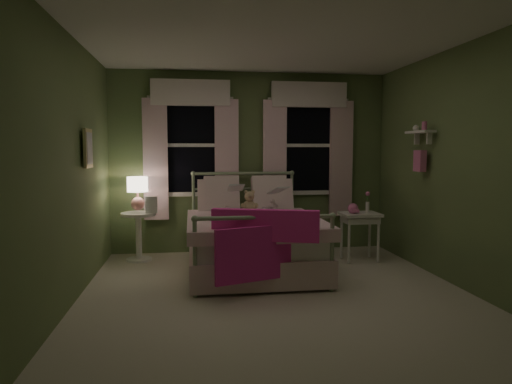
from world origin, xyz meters
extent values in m
plane|color=beige|center=(0.00, 0.00, 0.00)|extent=(4.20, 4.20, 0.00)
plane|color=white|center=(0.00, 0.00, 2.60)|extent=(4.20, 4.20, 0.00)
plane|color=#6C844F|center=(0.00, 2.10, 1.30)|extent=(4.00, 0.00, 4.00)
plane|color=#6C844F|center=(0.00, -2.10, 1.30)|extent=(4.00, 0.00, 4.00)
plane|color=#6C844F|center=(-2.00, 0.00, 1.30)|extent=(0.00, 4.20, 4.20)
plane|color=#6C844F|center=(2.00, 0.00, 1.30)|extent=(0.00, 4.20, 4.20)
cube|color=white|center=(-0.12, 0.98, 0.42)|extent=(1.44, 1.94, 0.26)
cube|color=white|center=(-0.12, 0.98, 0.18)|extent=(1.54, 2.02, 0.30)
cube|color=white|center=(-0.12, 0.83, 0.60)|extent=(1.58, 1.75, 0.14)
cylinder|color=#9EB793|center=(-0.81, 0.98, 0.30)|extent=(0.04, 1.90, 0.04)
cylinder|color=#9EB793|center=(0.57, 0.98, 0.30)|extent=(0.04, 1.90, 0.04)
cylinder|color=#9EB793|center=(-0.83, 1.95, 0.57)|extent=(0.04, 0.04, 1.15)
cylinder|color=#9EB793|center=(0.59, 1.95, 0.57)|extent=(0.04, 0.04, 1.15)
sphere|color=#9EB793|center=(-0.83, 1.95, 1.15)|extent=(0.07, 0.07, 0.07)
sphere|color=#9EB793|center=(0.59, 1.95, 1.15)|extent=(0.07, 0.07, 0.07)
cylinder|color=#9EB793|center=(-0.12, 1.95, 1.15)|extent=(1.42, 0.04, 0.04)
cylinder|color=#9EB793|center=(-0.12, 1.95, 0.93)|extent=(1.38, 0.03, 0.03)
cylinder|color=#9EB793|center=(-0.83, 0.01, 0.40)|extent=(0.04, 0.04, 0.80)
cylinder|color=#9EB793|center=(0.59, 0.01, 0.40)|extent=(0.04, 0.04, 0.80)
sphere|color=#9EB793|center=(-0.83, 0.01, 0.80)|extent=(0.07, 0.07, 0.07)
sphere|color=#9EB793|center=(0.59, 0.01, 0.80)|extent=(0.07, 0.07, 0.07)
cylinder|color=#9EB793|center=(-0.12, 0.01, 0.80)|extent=(1.42, 0.04, 0.04)
cube|color=white|center=(-0.50, 1.68, 0.80)|extent=(0.55, 0.32, 0.57)
cube|color=white|center=(0.26, 1.68, 0.80)|extent=(0.55, 0.32, 0.57)
cube|color=white|center=(-0.45, 1.68, 0.88)|extent=(0.48, 0.30, 0.51)
cube|color=white|center=(0.21, 1.68, 0.88)|extent=(0.48, 0.30, 0.51)
cube|color=#FF31A8|center=(-0.12, 0.01, 0.72)|extent=(1.08, 0.42, 0.32)
cube|color=#DE2B99|center=(-0.12, -0.06, 0.45)|extent=(1.06, 0.39, 0.55)
imported|color=#F7D1DD|center=(-0.40, 1.43, 0.96)|extent=(0.30, 0.21, 0.78)
imported|color=#F7D1DD|center=(0.16, 1.43, 0.91)|extent=(0.40, 0.36, 0.69)
imported|color=beige|center=(-0.40, 1.18, 0.96)|extent=(0.20, 0.12, 0.26)
imported|color=beige|center=(0.16, 1.18, 0.92)|extent=(0.23, 0.18, 0.26)
sphere|color=tan|center=(-0.12, 1.28, 0.75)|extent=(0.18, 0.18, 0.18)
sphere|color=tan|center=(-0.12, 1.26, 0.89)|extent=(0.13, 0.13, 0.13)
sphere|color=tan|center=(-0.16, 1.26, 0.95)|extent=(0.05, 0.05, 0.05)
sphere|color=tan|center=(-0.07, 1.26, 0.95)|extent=(0.05, 0.05, 0.05)
sphere|color=tan|center=(-0.20, 1.25, 0.77)|extent=(0.07, 0.07, 0.07)
sphere|color=tan|center=(-0.04, 1.25, 0.77)|extent=(0.07, 0.07, 0.07)
sphere|color=#8C6B51|center=(-0.12, 1.21, 0.89)|extent=(0.04, 0.04, 0.04)
cylinder|color=white|center=(-1.56, 1.67, 0.63)|extent=(0.46, 0.46, 0.04)
cylinder|color=white|center=(-1.56, 1.67, 0.32)|extent=(0.08, 0.08, 0.60)
cylinder|color=white|center=(-1.56, 1.67, 0.01)|extent=(0.34, 0.34, 0.03)
sphere|color=#DF8D84|center=(-1.56, 1.67, 0.77)|extent=(0.18, 0.18, 0.18)
cylinder|color=pink|center=(-1.56, 1.67, 0.89)|extent=(0.03, 0.03, 0.11)
cylinder|color=#FFEAC6|center=(-1.56, 1.67, 1.03)|extent=(0.27, 0.27, 0.20)
imported|color=beige|center=(-1.46, 1.59, 0.66)|extent=(0.19, 0.25, 0.02)
cube|color=white|center=(1.36, 1.23, 0.63)|extent=(0.50, 0.40, 0.04)
cube|color=white|center=(1.36, 1.23, 0.56)|extent=(0.44, 0.34, 0.08)
cylinder|color=white|center=(1.16, 1.08, 0.31)|extent=(0.04, 0.04, 0.60)
cylinder|color=white|center=(1.56, 1.08, 0.31)|extent=(0.04, 0.04, 0.60)
cylinder|color=white|center=(1.16, 1.38, 0.31)|extent=(0.04, 0.04, 0.60)
cylinder|color=white|center=(1.56, 1.38, 0.31)|extent=(0.04, 0.04, 0.60)
sphere|color=pink|center=(1.26, 1.23, 0.71)|extent=(0.14, 0.14, 0.14)
cube|color=pink|center=(1.26, 1.14, 0.69)|extent=(0.11, 0.06, 0.04)
cylinder|color=white|center=(1.48, 1.28, 0.72)|extent=(0.05, 0.05, 0.14)
cylinder|color=#4C7F3F|center=(1.48, 1.28, 0.83)|extent=(0.01, 0.01, 0.12)
sphere|color=pink|center=(1.48, 1.28, 0.90)|extent=(0.06, 0.06, 0.06)
cube|color=black|center=(-0.85, 2.08, 1.55)|extent=(0.76, 0.02, 1.35)
cube|color=white|center=(-0.85, 2.06, 2.25)|extent=(0.84, 0.05, 0.06)
cube|color=white|center=(-0.85, 2.06, 0.85)|extent=(0.84, 0.05, 0.06)
cube|color=white|center=(-1.25, 2.06, 1.55)|extent=(0.06, 0.05, 1.40)
cube|color=white|center=(-0.45, 2.06, 1.55)|extent=(0.06, 0.05, 1.40)
cube|color=white|center=(-0.85, 2.06, 1.55)|extent=(0.76, 0.04, 0.05)
cube|color=silver|center=(-1.35, 2.02, 1.35)|extent=(0.34, 0.06, 1.70)
cube|color=silver|center=(-0.35, 2.02, 1.35)|extent=(0.34, 0.06, 1.70)
cube|color=white|center=(-0.85, 2.00, 2.28)|extent=(1.10, 0.08, 0.36)
cylinder|color=white|center=(-0.85, 2.04, 2.22)|extent=(1.20, 0.03, 0.03)
cube|color=black|center=(0.85, 2.08, 1.55)|extent=(0.76, 0.02, 1.35)
cube|color=white|center=(0.85, 2.06, 2.25)|extent=(0.84, 0.05, 0.06)
cube|color=white|center=(0.85, 2.06, 0.85)|extent=(0.84, 0.05, 0.06)
cube|color=white|center=(0.45, 2.06, 1.55)|extent=(0.06, 0.05, 1.40)
cube|color=white|center=(1.25, 2.06, 1.55)|extent=(0.06, 0.05, 1.40)
cube|color=white|center=(0.85, 2.06, 1.55)|extent=(0.76, 0.04, 0.05)
cube|color=white|center=(0.35, 2.02, 1.35)|extent=(0.34, 0.06, 1.70)
cube|color=silver|center=(1.35, 2.02, 1.35)|extent=(0.34, 0.06, 1.70)
cube|color=white|center=(0.85, 2.00, 2.28)|extent=(1.10, 0.08, 0.36)
cylinder|color=white|center=(0.85, 2.04, 2.22)|extent=(1.20, 0.03, 0.03)
cube|color=white|center=(1.89, 0.70, 1.70)|extent=(0.15, 0.50, 0.03)
cube|color=white|center=(1.93, 0.55, 1.62)|extent=(0.06, 0.03, 0.14)
cube|color=white|center=(1.93, 0.85, 1.62)|extent=(0.06, 0.03, 0.14)
cylinder|color=pink|center=(1.89, 0.60, 1.77)|extent=(0.06, 0.06, 0.10)
sphere|color=white|center=(1.89, 0.80, 1.75)|extent=(0.08, 0.08, 0.08)
cube|color=pink|center=(1.90, 0.70, 1.35)|extent=(0.08, 0.18, 0.26)
cube|color=beige|center=(-1.95, 0.60, 1.50)|extent=(0.03, 0.32, 0.42)
cube|color=silver|center=(-1.94, 0.60, 1.50)|extent=(0.01, 0.25, 0.34)
camera|label=1|loc=(-0.86, -4.51, 1.48)|focal=32.00mm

